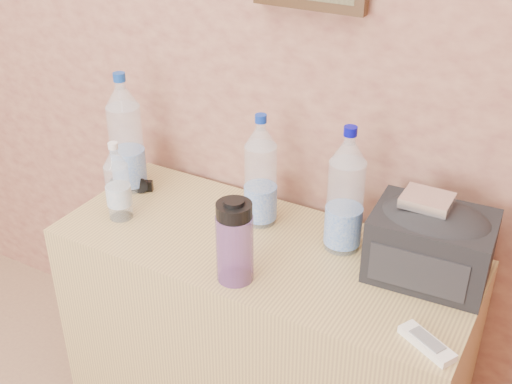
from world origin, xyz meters
The scene contains 10 objects.
dresser centered at (0.38, 1.75, 0.35)m, with size 1.12×0.47×0.70m, color tan.
pet_large_a centered at (-0.13, 1.82, 0.86)m, with size 0.10×0.10×0.37m.
pet_large_b centered at (0.31, 1.85, 0.84)m, with size 0.09×0.09×0.32m.
pet_large_c centered at (0.56, 1.84, 0.85)m, with size 0.09×0.09×0.34m.
pet_small centered at (-0.04, 1.67, 0.80)m, with size 0.07×0.07×0.23m.
nalgene_bottle centered at (0.39, 1.59, 0.81)m, with size 0.09×0.09×0.22m.
sunglasses centered at (-0.12, 1.81, 0.72)m, with size 0.13×0.05×0.03m, color black, non-canonical shape.
ac_remote centered at (0.87, 1.58, 0.71)m, with size 0.13×0.04×0.02m, color beige.
toiletry_bag centered at (0.79, 1.83, 0.80)m, with size 0.28×0.20×0.19m, color black, non-canonical shape.
foil_packet centered at (0.77, 1.84, 0.91)m, with size 0.11×0.09×0.02m, color white.
Camera 1 is at (1.05, 0.51, 1.67)m, focal length 45.00 mm.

